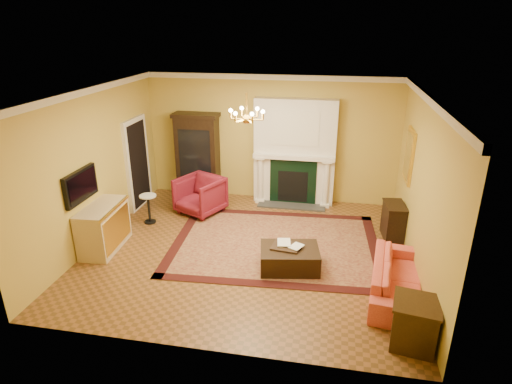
% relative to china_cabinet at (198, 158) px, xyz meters
% --- Properties ---
extents(floor, '(6.00, 5.50, 0.02)m').
position_rel_china_cabinet_xyz_m(floor, '(1.75, -2.49, -1.01)').
color(floor, brown).
rests_on(floor, ground).
extents(ceiling, '(6.00, 5.50, 0.02)m').
position_rel_china_cabinet_xyz_m(ceiling, '(1.75, -2.49, 2.01)').
color(ceiling, white).
rests_on(ceiling, wall_back).
extents(wall_back, '(6.00, 0.02, 3.00)m').
position_rel_china_cabinet_xyz_m(wall_back, '(1.75, 0.27, 0.50)').
color(wall_back, '#B79A41').
rests_on(wall_back, floor).
extents(wall_front, '(6.00, 0.02, 3.00)m').
position_rel_china_cabinet_xyz_m(wall_front, '(1.75, -5.25, 0.50)').
color(wall_front, '#B79A41').
rests_on(wall_front, floor).
extents(wall_left, '(0.02, 5.50, 3.00)m').
position_rel_china_cabinet_xyz_m(wall_left, '(-1.26, -2.49, 0.50)').
color(wall_left, '#B79A41').
rests_on(wall_left, floor).
extents(wall_right, '(0.02, 5.50, 3.00)m').
position_rel_china_cabinet_xyz_m(wall_right, '(4.76, -2.49, 0.50)').
color(wall_right, '#B79A41').
rests_on(wall_right, floor).
extents(fireplace, '(1.90, 0.70, 2.50)m').
position_rel_china_cabinet_xyz_m(fireplace, '(2.35, 0.08, 0.19)').
color(fireplace, silver).
rests_on(fireplace, wall_back).
extents(crown_molding, '(6.00, 5.50, 0.12)m').
position_rel_china_cabinet_xyz_m(crown_molding, '(1.75, -1.53, 1.94)').
color(crown_molding, silver).
rests_on(crown_molding, ceiling).
extents(doorway, '(0.08, 1.05, 2.10)m').
position_rel_china_cabinet_xyz_m(doorway, '(-1.20, -0.79, 0.04)').
color(doorway, silver).
rests_on(doorway, wall_left).
extents(tv_panel, '(0.09, 0.95, 0.58)m').
position_rel_china_cabinet_xyz_m(tv_panel, '(-1.19, -3.09, 0.35)').
color(tv_panel, black).
rests_on(tv_panel, wall_left).
extents(gilt_mirror, '(0.06, 0.76, 1.05)m').
position_rel_china_cabinet_xyz_m(gilt_mirror, '(4.72, -1.09, 0.65)').
color(gilt_mirror, yellow).
rests_on(gilt_mirror, wall_right).
extents(chandelier, '(0.63, 0.55, 0.53)m').
position_rel_china_cabinet_xyz_m(chandelier, '(1.75, -2.49, 1.60)').
color(chandelier, '#BA8D33').
rests_on(chandelier, ceiling).
extents(oriental_rug, '(4.22, 3.27, 0.02)m').
position_rel_china_cabinet_xyz_m(oriental_rug, '(2.24, -2.16, -1.00)').
color(oriental_rug, '#4B1012').
rests_on(oriental_rug, floor).
extents(china_cabinet, '(1.01, 0.46, 2.01)m').
position_rel_china_cabinet_xyz_m(china_cabinet, '(0.00, 0.00, 0.00)').
color(china_cabinet, black).
rests_on(china_cabinet, floor).
extents(wingback_armchair, '(1.18, 1.16, 0.93)m').
position_rel_china_cabinet_xyz_m(wingback_armchair, '(0.33, -0.96, -0.54)').
color(wingback_armchair, maroon).
rests_on(wingback_armchair, floor).
extents(pedestal_table, '(0.36, 0.36, 0.64)m').
position_rel_china_cabinet_xyz_m(pedestal_table, '(-0.60, -1.68, -0.63)').
color(pedestal_table, black).
rests_on(pedestal_table, floor).
extents(commode, '(0.63, 1.22, 0.88)m').
position_rel_china_cabinet_xyz_m(commode, '(-0.98, -2.90, -0.56)').
color(commode, '#BFAF8C').
rests_on(commode, floor).
extents(coral_sofa, '(0.81, 2.00, 0.76)m').
position_rel_china_cabinet_xyz_m(coral_sofa, '(4.39, -3.43, -0.62)').
color(coral_sofa, '#E25D47').
rests_on(coral_sofa, floor).
extents(end_table, '(0.64, 0.64, 0.65)m').
position_rel_china_cabinet_xyz_m(end_table, '(4.47, -4.61, -0.68)').
color(end_table, '#321F0D').
rests_on(end_table, floor).
extents(console_table, '(0.42, 0.66, 0.70)m').
position_rel_china_cabinet_xyz_m(console_table, '(4.53, -1.42, -0.65)').
color(console_table, black).
rests_on(console_table, floor).
extents(leather_ottoman, '(1.14, 0.91, 0.38)m').
position_rel_china_cabinet_xyz_m(leather_ottoman, '(2.61, -2.99, -0.80)').
color(leather_ottoman, black).
rests_on(leather_ottoman, oriental_rug).
extents(ottoman_tray, '(0.53, 0.43, 0.03)m').
position_rel_china_cabinet_xyz_m(ottoman_tray, '(2.54, -2.96, -0.59)').
color(ottoman_tray, black).
rests_on(ottoman_tray, leather_ottoman).
extents(book_a, '(0.23, 0.06, 0.31)m').
position_rel_china_cabinet_xyz_m(book_a, '(2.38, -2.90, -0.42)').
color(book_a, gray).
rests_on(book_a, ottoman_tray).
extents(book_b, '(0.18, 0.10, 0.26)m').
position_rel_china_cabinet_xyz_m(book_b, '(2.64, -2.93, -0.44)').
color(book_b, gray).
rests_on(book_b, ottoman_tray).
extents(topiary_left, '(0.15, 0.15, 0.41)m').
position_rel_china_cabinet_xyz_m(topiary_left, '(1.75, 0.04, 0.45)').
color(topiary_left, tan).
rests_on(topiary_left, fireplace).
extents(topiary_right, '(0.16, 0.16, 0.42)m').
position_rel_china_cabinet_xyz_m(topiary_right, '(2.91, 0.04, 0.46)').
color(topiary_right, tan).
rests_on(topiary_right, fireplace).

